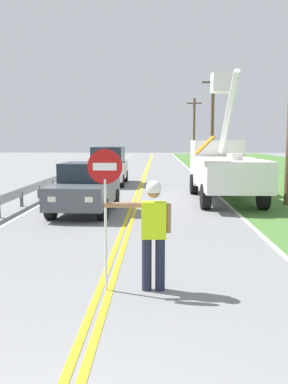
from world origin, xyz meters
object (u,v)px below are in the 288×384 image
at_px(stop_sign_paddle, 105,188).
at_px(utility_pole_mid, 212,121).
at_px(oncoming_suv_second, 109,166).
at_px(flagger_worker, 153,228).
at_px(utility_bucket_truck, 223,166).
at_px(oncoming_sedan_nearest, 85,188).
at_px(utility_pole_far, 194,128).

distance_m(stop_sign_paddle, utility_pole_mid, 29.09).
bearing_deg(oncoming_suv_second, stop_sign_paddle, -83.55).
height_order(flagger_worker, utility_pole_mid, utility_pole_mid).
xyz_separation_m(flagger_worker, stop_sign_paddle, (-0.77, -0.04, 0.66)).
relative_size(utility_bucket_truck, oncoming_suv_second, 1.48).
xyz_separation_m(oncoming_sedan_nearest, utility_pole_far, (6.96, 37.51, 3.10)).
bearing_deg(utility_pole_far, stop_sign_paddle, -96.79).
relative_size(oncoming_sedan_nearest, utility_pole_far, 0.56).
height_order(oncoming_suv_second, utility_pole_far, utility_pole_far).
bearing_deg(utility_pole_far, oncoming_suv_second, -104.23).
relative_size(stop_sign_paddle, oncoming_sedan_nearest, 0.56).
distance_m(flagger_worker, utility_pole_mid, 28.98).
relative_size(stop_sign_paddle, oncoming_suv_second, 0.50).
distance_m(utility_bucket_truck, oncoming_sedan_nearest, 6.20).
relative_size(oncoming_sedan_nearest, oncoming_suv_second, 0.90).
height_order(stop_sign_paddle, utility_pole_far, utility_pole_far).
bearing_deg(oncoming_suv_second, utility_bucket_truck, -46.35).
bearing_deg(utility_bucket_truck, oncoming_suv_second, 133.65).
relative_size(flagger_worker, stop_sign_paddle, 0.78).
relative_size(flagger_worker, utility_pole_far, 0.24).
relative_size(oncoming_sedan_nearest, utility_pole_mid, 0.54).
relative_size(utility_bucket_truck, utility_pole_far, 0.91).
bearing_deg(utility_pole_far, oncoming_sedan_nearest, -100.51).
relative_size(flagger_worker, oncoming_sedan_nearest, 0.44).
relative_size(flagger_worker, utility_pole_mid, 0.23).
height_order(flagger_worker, utility_bucket_truck, utility_bucket_truck).
bearing_deg(stop_sign_paddle, utility_bucket_truck, 71.59).
relative_size(flagger_worker, oncoming_suv_second, 0.40).
bearing_deg(utility_pole_mid, oncoming_sedan_nearest, -108.45).
relative_size(oncoming_suv_second, utility_pole_far, 0.61).
xyz_separation_m(flagger_worker, oncoming_suv_second, (-2.63, 16.43, 0.01)).
bearing_deg(oncoming_suv_second, utility_pole_mid, 58.79).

